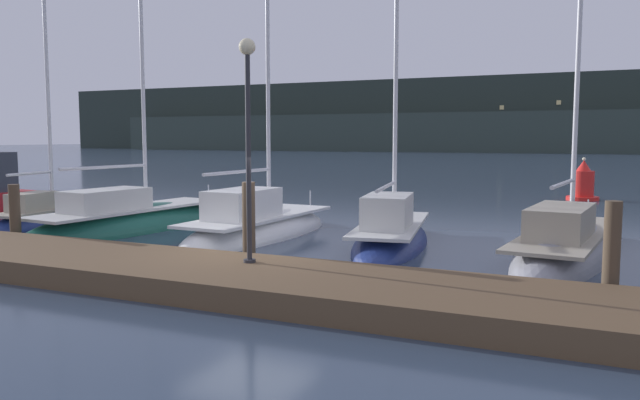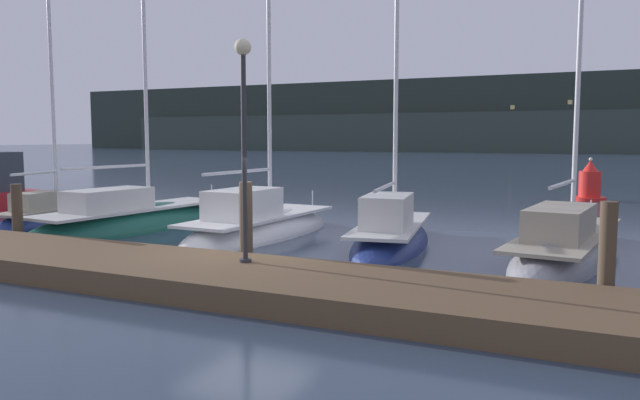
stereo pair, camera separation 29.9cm
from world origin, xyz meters
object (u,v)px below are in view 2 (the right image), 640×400
at_px(sailboat_berth_2, 49,220).
at_px(sailboat_berth_6, 566,253).
at_px(dock_lamppost, 244,115).
at_px(sailboat_berth_3, 132,226).
at_px(channel_buoy, 590,184).
at_px(sailboat_berth_4, 259,232).
at_px(sailboat_berth_5, 391,240).

xyz_separation_m(sailboat_berth_2, sailboat_berth_6, (16.11, 1.01, -0.02)).
xyz_separation_m(sailboat_berth_6, dock_lamppost, (-5.52, -5.58, 3.18)).
bearing_deg(sailboat_berth_3, dock_lamppost, -33.43).
relative_size(sailboat_berth_2, sailboat_berth_3, 0.69).
distance_m(sailboat_berth_3, channel_buoy, 20.46).
xyz_separation_m(sailboat_berth_4, sailboat_berth_5, (4.00, 0.15, 0.03)).
distance_m(sailboat_berth_4, sailboat_berth_6, 8.36).
xyz_separation_m(sailboat_berth_3, channel_buoy, (12.56, 16.14, 0.61)).
bearing_deg(sailboat_berth_4, sailboat_berth_5, 2.22).
relative_size(sailboat_berth_2, sailboat_berth_6, 0.69).
bearing_deg(channel_buoy, sailboat_berth_4, -118.19).
distance_m(sailboat_berth_5, dock_lamppost, 6.35).
height_order(sailboat_berth_3, channel_buoy, sailboat_berth_3).
xyz_separation_m(sailboat_berth_4, channel_buoy, (8.34, 15.56, 0.59)).
bearing_deg(sailboat_berth_4, sailboat_berth_6, 2.33).
distance_m(sailboat_berth_6, dock_lamppost, 8.47).
relative_size(sailboat_berth_6, dock_lamppost, 2.73).
height_order(channel_buoy, dock_lamppost, dock_lamppost).
height_order(sailboat_berth_6, dock_lamppost, sailboat_berth_6).
distance_m(sailboat_berth_3, sailboat_berth_5, 8.26).
height_order(sailboat_berth_5, dock_lamppost, sailboat_berth_5).
bearing_deg(sailboat_berth_2, sailboat_berth_3, 1.40).
xyz_separation_m(sailboat_berth_6, channel_buoy, (-0.01, 15.22, 0.61)).
distance_m(sailboat_berth_3, sailboat_berth_6, 12.61).
distance_m(channel_buoy, dock_lamppost, 21.67).
relative_size(sailboat_berth_3, sailboat_berth_5, 1.38).
bearing_deg(sailboat_berth_2, sailboat_berth_6, 3.59).
bearing_deg(channel_buoy, sailboat_berth_5, -105.72).
bearing_deg(sailboat_berth_2, dock_lamppost, -23.34).
bearing_deg(sailboat_berth_3, sailboat_berth_2, -178.60).
xyz_separation_m(sailboat_berth_3, sailboat_berth_6, (12.57, 0.92, 0.00)).
bearing_deg(sailboat_berth_4, sailboat_berth_2, -175.07).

